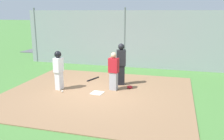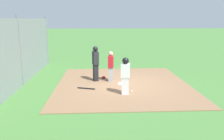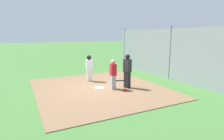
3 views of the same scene
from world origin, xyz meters
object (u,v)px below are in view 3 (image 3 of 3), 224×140
Objects in this scene: umpire at (127,70)px; baseball at (86,82)px; runner at (89,67)px; home_plate at (99,88)px; catcher at (113,74)px; baseball_bat at (121,80)px; catcher_mask at (125,90)px.

umpire reaches higher than baseball.
home_plate is at bearing 5.41° from runner.
baseball_bat is (1.32, -1.20, -0.76)m from catcher.
catcher is (-0.51, -0.57, 0.78)m from home_plate.
baseball is (0.56, 2.03, 0.01)m from baseball_bat.
baseball_bat is (1.44, -0.42, -0.92)m from umpire.
home_plate is at bearing -34.60° from catcher.
catcher_mask is (-0.48, 0.42, -0.89)m from umpire.
baseball_bat is 3.51× the size of catcher_mask.
catcher_mask is (-1.93, 0.85, 0.03)m from baseball_bat.
catcher_mask reaches higher than baseball.
umpire is at bearing 36.78° from runner.
runner reaches higher than catcher.
catcher is at bearing 66.45° from baseball_bat.
umpire is 2.13× the size of baseball_bat.
baseball is at bearing -41.32° from runner.
home_plate is 1.76m from umpire.
home_plate is 1.45m from catcher_mask.
home_plate is at bearing -169.33° from baseball.
umpire is at bearing 92.33° from baseball_bat.
runner is 1.88× the size of baseball_bat.
baseball is (2.49, 1.18, -0.02)m from catcher_mask.
runner is at bearing 17.31° from catcher_mask.
runner is 2.09m from baseball_bat.
umpire is at bearing 178.28° from catcher.
catcher is 0.97× the size of runner.
catcher is at bearing -156.29° from baseball.
umpire is 2.73m from baseball.
baseball_bat is (0.81, -1.77, 0.02)m from home_plate.
catcher is 6.43× the size of catcher_mask.
catcher reaches higher than catcher_mask.
catcher_mask is (-0.61, -0.35, -0.73)m from catcher.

